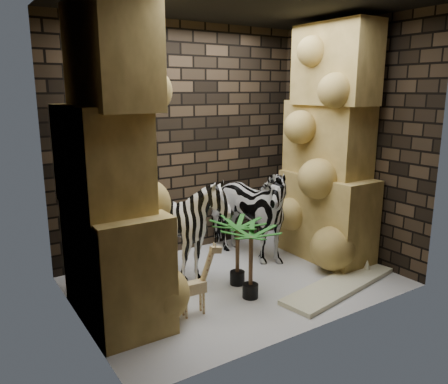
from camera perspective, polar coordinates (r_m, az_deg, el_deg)
floor at (r=5.21m, az=1.51°, el=-11.43°), size 3.50×3.50×0.00m
ceiling at (r=4.81m, az=1.75°, el=23.11°), size 3.50×3.50×0.00m
wall_back at (r=5.85m, az=-5.37°, el=6.54°), size 3.50×0.00×3.50m
wall_front at (r=3.84m, az=12.27°, el=2.86°), size 3.50×0.00×3.50m
wall_left at (r=4.07m, az=-19.17°, el=3.01°), size 0.00×3.00×3.00m
wall_right at (r=5.95m, az=15.74°, el=6.22°), size 0.00×3.00×3.00m
rock_pillar_left at (r=4.16m, az=-14.50°, el=3.53°), size 0.68×1.30×3.00m
rock_pillar_right at (r=5.71m, az=13.52°, el=6.07°), size 0.58×1.25×3.00m
zebra_right at (r=5.66m, az=2.68°, el=-1.56°), size 0.94×1.36×1.47m
zebra_left at (r=5.11m, az=-5.47°, el=-5.21°), size 1.39×1.52×1.12m
giraffe_toy at (r=4.37m, az=-3.99°, el=-11.30°), size 0.38×0.15×0.72m
palm_front at (r=5.00m, az=1.75°, el=-7.76°), size 0.36×0.36×0.77m
palm_back at (r=4.69m, az=3.47°, el=-9.14°), size 0.36×0.36×0.78m
surfboard at (r=5.22m, az=14.71°, el=-11.54°), size 1.71×0.69×0.05m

